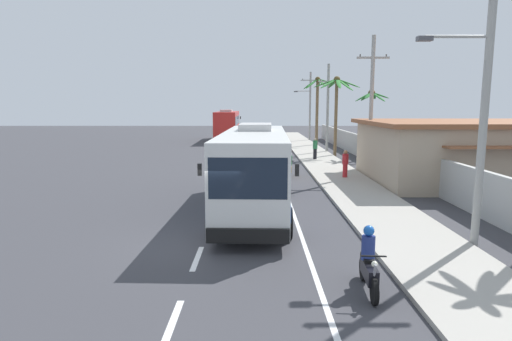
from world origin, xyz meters
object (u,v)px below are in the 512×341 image
Objects in this scene: utility_pole_mid at (372,104)px; palm_nearest at (337,96)px; pedestrian_midwalk at (346,163)px; utility_pole_nearest at (484,95)px; coach_bus_foreground at (255,166)px; palm_fourth at (318,98)px; roadside_building at (491,151)px; motorcycle_beside_bus at (290,167)px; pedestrian_near_kerb at (315,148)px; motorcycle_trailing at (369,265)px; palm_third at (371,109)px; utility_pole_far at (328,107)px; utility_pole_distant at (310,104)px; coach_bus_far_lane at (228,125)px.

palm_nearest is (-0.18, 10.45, 0.72)m from utility_pole_mid.
utility_pole_nearest is (1.47, -12.22, 3.70)m from pedestrian_midwalk.
palm_fourth is at bearing 77.09° from coach_bus_foreground.
utility_pole_nearest is 13.54m from roadside_building.
motorcycle_beside_bus is 1.17× the size of pedestrian_near_kerb.
palm_third is (6.66, 25.30, 3.44)m from motorcycle_trailing.
palm_third is at bearing 83.39° from utility_pole_nearest.
palm_fourth reaches higher than palm_nearest.
pedestrian_midwalk is 0.20× the size of utility_pole_far.
utility_pole_distant is (-0.18, 40.32, -0.16)m from utility_pole_nearest.
pedestrian_near_kerb is 0.23× the size of palm_fourth.
pedestrian_midwalk is 21.99m from palm_fourth.
utility_pole_nearest is at bearing -91.11° from utility_pole_mid.
palm_third is (4.02, 9.82, 3.09)m from pedestrian_midwalk.
coach_bus_far_lane is 29.24m from utility_pole_mid.
palm_fourth reaches higher than palm_third.
utility_pole_mid reaches higher than pedestrian_near_kerb.
utility_pole_far is at bearing 90.34° from utility_pole_nearest.
palm_fourth reaches higher than coach_bus_foreground.
utility_pole_mid reaches higher than palm_fourth.
pedestrian_midwalk is (2.64, 15.49, 0.35)m from motorcycle_trailing.
utility_pole_mid is 1.51× the size of palm_third.
coach_bus_foreground is 36.12m from coach_bus_far_lane.
motorcycle_trailing reaches higher than motorcycle_beside_bus.
pedestrian_midwalk is 28.35m from utility_pole_distant.
utility_pole_nearest is 0.62× the size of roadside_building.
palm_third is 11.62m from roadside_building.
roadside_building is at bearing -9.10° from motorcycle_beside_bus.
utility_pole_distant is at bearing 90.19° from palm_fourth.
pedestrian_midwalk is 12.49m from palm_nearest.
utility_pole_nearest reaches higher than roadside_building.
roadside_building reaches higher than motorcycle_trailing.
utility_pole_nearest is at bearing -120.26° from roadside_building.
motorcycle_trailing is at bearing -95.15° from utility_pole_distant.
utility_pole_nearest is at bearing -34.10° from coach_bus_foreground.
coach_bus_foreground is 5.60× the size of motorcycle_beside_bus.
pedestrian_near_kerb is at bearing 132.62° from roadside_building.
pedestrian_midwalk is (8.89, -28.36, -1.04)m from coach_bus_far_lane.
pedestrian_near_kerb is 0.30× the size of palm_third.
palm_fourth reaches higher than motorcycle_trailing.
pedestrian_near_kerb is 0.20× the size of utility_pole_mid.
roadside_building is (10.77, 14.69, 1.13)m from motorcycle_trailing.
coach_bus_foreground is 1.30× the size of utility_pole_distant.
palm_third is at bearing 75.25° from motorcycle_trailing.
palm_nearest is at bearing -85.32° from utility_pole_far.
utility_pole_nearest is 40.32m from utility_pole_distant.
pedestrian_midwalk is at bearing -92.63° from utility_pole_distant.
utility_pole_nearest is at bearing 114.45° from pedestrian_near_kerb.
pedestrian_near_kerb is at bearing 85.19° from motorcycle_trailing.
utility_pole_far reaches higher than roadside_building.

